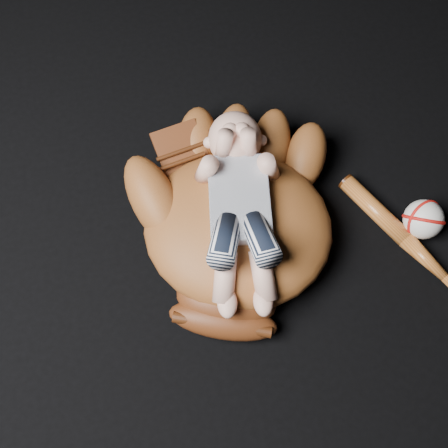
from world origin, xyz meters
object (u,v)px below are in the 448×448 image
object	(u,v)px
newborn_baby	(240,213)
baseball_glove	(238,223)
baseball_bat	(414,247)
baseball	(424,219)

from	to	relation	value
newborn_baby	baseball_glove	bearing A→B (deg)	114.88
newborn_baby	baseball_bat	world-z (taller)	newborn_baby
baseball	baseball_glove	bearing A→B (deg)	173.67
baseball_glove	baseball	world-z (taller)	baseball_glove
baseball	newborn_baby	bearing A→B (deg)	174.60
baseball_glove	baseball	xyz separation A→B (m)	(0.38, -0.04, -0.04)
baseball_glove	baseball_bat	xyz separation A→B (m)	(0.35, -0.09, -0.06)
baseball_bat	baseball	xyz separation A→B (m)	(0.03, 0.05, 0.02)
newborn_baby	baseball_bat	distance (m)	0.38
baseball_glove	newborn_baby	size ratio (longest dim) A/B	1.32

